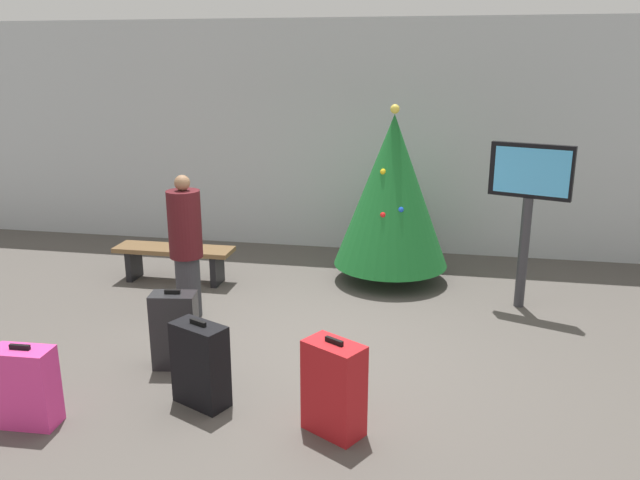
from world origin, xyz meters
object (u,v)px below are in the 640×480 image
(waiting_bench, at_px, (174,256))
(suitcase_0, at_px, (334,388))
(flight_info_kiosk, at_px, (529,194))
(suitcase_2, at_px, (26,387))
(holiday_tree, at_px, (392,191))
(suitcase_1, at_px, (200,365))
(suitcase_3, at_px, (175,330))
(traveller_0, at_px, (186,244))

(waiting_bench, distance_m, suitcase_0, 4.15)
(flight_info_kiosk, height_order, suitcase_2, flight_info_kiosk)
(flight_info_kiosk, xyz_separation_m, waiting_bench, (-4.49, 0.06, -1.04))
(holiday_tree, distance_m, flight_info_kiosk, 1.76)
(waiting_bench, height_order, suitcase_0, suitcase_0)
(suitcase_0, distance_m, suitcase_2, 2.51)
(holiday_tree, xyz_separation_m, suitcase_1, (-1.35, -3.52, -0.87))
(suitcase_0, height_order, suitcase_1, suitcase_0)
(suitcase_0, distance_m, suitcase_3, 1.89)
(waiting_bench, xyz_separation_m, suitcase_1, (1.50, -2.93, 0.01))
(holiday_tree, xyz_separation_m, flight_info_kiosk, (1.63, -0.65, 0.16))
(flight_info_kiosk, distance_m, suitcase_1, 4.27)
(flight_info_kiosk, height_order, suitcase_3, flight_info_kiosk)
(holiday_tree, height_order, suitcase_0, holiday_tree)
(traveller_0, distance_m, suitcase_1, 2.10)
(suitcase_1, distance_m, suitcase_2, 1.41)
(flight_info_kiosk, xyz_separation_m, traveller_0, (-3.84, -1.03, -0.53))
(holiday_tree, distance_m, suitcase_1, 3.87)
(waiting_bench, bearing_deg, flight_info_kiosk, -0.76)
(suitcase_3, bearing_deg, suitcase_0, -25.97)
(traveller_0, bearing_deg, suitcase_2, -99.84)
(flight_info_kiosk, height_order, traveller_0, flight_info_kiosk)
(suitcase_3, bearing_deg, suitcase_2, -123.38)
(waiting_bench, bearing_deg, suitcase_3, -66.51)
(holiday_tree, height_order, traveller_0, holiday_tree)
(flight_info_kiosk, xyz_separation_m, suitcase_2, (-4.26, -3.45, -1.06))
(waiting_bench, bearing_deg, suitcase_2, -86.38)
(flight_info_kiosk, xyz_separation_m, suitcase_1, (-2.98, -2.87, -1.03))
(holiday_tree, relative_size, suitcase_2, 3.30)
(waiting_bench, height_order, suitcase_3, suitcase_3)
(traveller_0, relative_size, suitcase_2, 2.34)
(traveller_0, xyz_separation_m, suitcase_1, (0.86, -1.85, -0.50))
(suitcase_1, bearing_deg, waiting_bench, 117.16)
(holiday_tree, bearing_deg, suitcase_0, -92.23)
(holiday_tree, bearing_deg, waiting_bench, -168.39)
(suitcase_1, relative_size, suitcase_3, 0.98)
(flight_info_kiosk, distance_m, suitcase_2, 5.59)
(holiday_tree, bearing_deg, suitcase_2, -122.73)
(waiting_bench, relative_size, suitcase_2, 2.23)
(flight_info_kiosk, distance_m, traveller_0, 4.01)
(holiday_tree, height_order, flight_info_kiosk, holiday_tree)
(suitcase_2, bearing_deg, traveller_0, 80.16)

